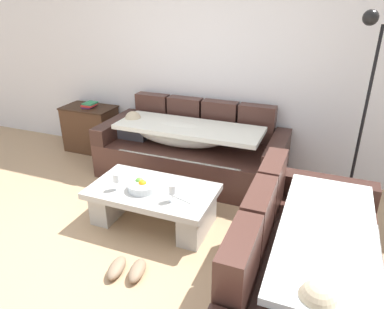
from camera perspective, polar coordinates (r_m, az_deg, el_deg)
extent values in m
plane|color=tan|center=(3.30, -12.33, -15.25)|extent=(14.00, 14.00, 0.00)
cube|color=silver|center=(4.53, 1.47, 15.17)|extent=(9.00, 0.10, 2.70)
cube|color=#482A23|center=(4.35, -0.16, -1.00)|extent=(2.21, 0.92, 0.42)
cube|color=#482A23|center=(4.79, -6.26, 6.91)|extent=(0.44, 0.16, 0.46)
cube|color=#482A23|center=(4.60, -1.10, 6.32)|extent=(0.44, 0.16, 0.46)
cube|color=#482A23|center=(4.45, 4.44, 5.62)|extent=(0.44, 0.16, 0.46)
cube|color=#482A23|center=(4.34, 10.30, 4.82)|extent=(0.44, 0.16, 0.46)
cube|color=#39221C|center=(4.68, -11.85, 4.43)|extent=(0.18, 0.92, 0.20)
cube|color=#39221C|center=(3.99, 13.51, 0.74)|extent=(0.18, 0.92, 0.20)
cube|color=#4C4C56|center=(4.55, -9.00, 3.47)|extent=(0.36, 0.28, 0.11)
sphere|color=beige|center=(4.46, -9.39, 5.21)|extent=(0.21, 0.21, 0.21)
sphere|color=#CCB793|center=(4.45, -9.42, 5.58)|extent=(0.20, 0.20, 0.20)
ellipsoid|color=silver|center=(4.22, -2.02, 3.30)|extent=(1.10, 0.44, 0.28)
cube|color=silver|center=(4.12, -0.53, 4.28)|extent=(1.70, 0.60, 0.05)
cube|color=silver|center=(3.98, -2.52, -3.25)|extent=(1.44, 0.04, 0.38)
cube|color=#482A23|center=(2.79, 17.85, -18.99)|extent=(0.92, 1.93, 0.42)
cube|color=#482A23|center=(2.13, 7.44, -17.73)|extent=(0.16, 0.49, 0.46)
cube|color=#482A23|center=(2.54, 10.50, -10.20)|extent=(0.16, 0.49, 0.46)
cube|color=#482A23|center=(2.98, 12.60, -4.80)|extent=(0.16, 0.49, 0.46)
cube|color=#39221C|center=(3.34, 19.90, -5.01)|extent=(0.92, 0.18, 0.20)
sphere|color=beige|center=(2.06, 19.29, -21.64)|extent=(0.21, 0.21, 0.21)
sphere|color=#CCB793|center=(2.04, 19.41, -21.05)|extent=(0.20, 0.20, 0.20)
ellipsoid|color=white|center=(2.59, 20.02, -13.21)|extent=(0.44, 1.01, 0.28)
cube|color=white|center=(2.52, 20.78, -11.68)|extent=(0.60, 1.44, 0.05)
cube|color=white|center=(2.82, 27.34, -19.82)|extent=(0.04, 1.23, 0.38)
cube|color=#B7B6AF|center=(3.44, -6.35, -5.87)|extent=(1.20, 0.68, 0.06)
cube|color=#B7B6AF|center=(3.75, -12.50, -6.97)|extent=(0.20, 0.54, 0.32)
cube|color=#B7B6AF|center=(3.38, 0.85, -10.14)|extent=(0.20, 0.54, 0.32)
cylinder|color=silver|center=(3.40, -7.88, -5.08)|extent=(0.28, 0.28, 0.07)
sphere|color=#5FA339|center=(3.44, -8.42, -4.29)|extent=(0.08, 0.08, 0.08)
sphere|color=orange|center=(3.39, -7.90, -4.72)|extent=(0.08, 0.08, 0.08)
cylinder|color=silver|center=(3.47, -11.84, -5.42)|extent=(0.06, 0.06, 0.01)
cylinder|color=silver|center=(3.45, -11.90, -4.84)|extent=(0.01, 0.01, 0.07)
cylinder|color=silver|center=(3.41, -12.01, -3.66)|extent=(0.07, 0.07, 0.08)
cylinder|color=silver|center=(3.22, -3.14, -7.40)|extent=(0.06, 0.06, 0.01)
cylinder|color=silver|center=(3.20, -3.15, -6.78)|extent=(0.01, 0.01, 0.07)
cylinder|color=silver|center=(3.15, -3.19, -5.54)|extent=(0.07, 0.07, 0.08)
cube|color=white|center=(3.31, -0.93, -6.31)|extent=(0.33, 0.29, 0.01)
cube|color=#4B2E1C|center=(5.28, -15.85, 3.90)|extent=(0.70, 0.42, 0.62)
cube|color=#352014|center=(5.18, -16.25, 7.21)|extent=(0.72, 0.44, 0.02)
cube|color=#72337F|center=(5.18, -16.12, 7.45)|extent=(0.15, 0.21, 0.02)
cube|color=red|center=(5.15, -16.13, 7.60)|extent=(0.16, 0.19, 0.02)
cube|color=#338C59|center=(5.16, -16.00, 7.89)|extent=(0.15, 0.18, 0.02)
cylinder|color=black|center=(4.35, 23.58, -6.19)|extent=(0.28, 0.28, 0.02)
cylinder|color=black|center=(4.00, 25.74, 5.16)|extent=(0.03, 0.03, 1.80)
sphere|color=black|center=(3.73, 26.67, 19.00)|extent=(0.14, 0.14, 0.14)
ellipsoid|color=#8C7259|center=(3.09, -11.94, -17.31)|extent=(0.16, 0.29, 0.09)
ellipsoid|color=#8C7259|center=(3.04, -8.74, -17.85)|extent=(0.17, 0.29, 0.09)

